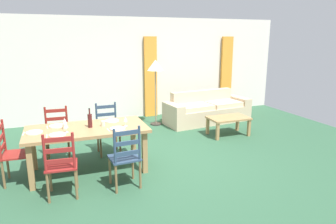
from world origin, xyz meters
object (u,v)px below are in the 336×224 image
Objects in this scene: dining_chair_head_west at (12,153)px; wine_glass_near_right at (125,120)px; dining_chair_near_right at (125,157)px; dining_chair_far_right at (108,129)px; couch at (206,111)px; dining_table at (87,133)px; wine_glass_far_left at (65,121)px; dining_chair_far_left at (57,134)px; wine_glass_near_left at (66,125)px; coffee_cup_primary at (103,124)px; coffee_cup_secondary at (65,126)px; standing_lamp at (155,69)px; dining_chair_near_left at (61,165)px; wine_bottle at (90,120)px; coffee_table at (228,120)px.

wine_glass_near_right is (1.72, -0.11, 0.38)m from dining_chair_head_west.
wine_glass_near_right is (0.16, 0.65, 0.38)m from dining_chair_near_right.
dining_chair_far_right is 3.13m from couch.
wine_glass_far_left is at bearing 159.21° from dining_table.
couch is (2.81, 2.86, -0.19)m from dining_chair_near_right.
dining_chair_far_left is 0.96m from wine_glass_near_left.
coffee_cup_primary is (0.72, -0.73, 0.32)m from dining_chair_far_left.
dining_chair_head_west is (-1.56, -0.75, 0.00)m from dining_chair_far_right.
coffee_cup_secondary reaches higher than couch.
wine_glass_near_right is (0.16, -0.86, 0.38)m from dining_chair_far_right.
dining_chair_far_left reaches higher than coffee_cup_secondary.
wine_glass_far_left is at bearing -136.28° from standing_lamp.
dining_chair_near_left is at bearing 178.05° from dining_chair_near_right.
standing_lamp is (1.66, 2.28, 0.62)m from coffee_cup_primary.
coffee_table is (3.13, 0.86, -0.51)m from wine_bottle.
dining_chair_far_right is 1.06m from wine_glass_far_left.
coffee_cup_primary is (0.58, 0.14, -0.07)m from wine_glass_near_left.
coffee_cup_secondary is (-0.01, 0.19, -0.07)m from wine_glass_near_left.
couch is (3.20, 2.08, -0.58)m from wine_bottle.
coffee_table is (4.30, 0.89, -0.12)m from dining_chair_head_west.
dining_chair_near_right is 4.02m from couch.
wine_glass_far_left is at bearing 10.45° from dining_chair_head_west.
standing_lamp is (1.31, 2.39, 0.55)m from wine_glass_near_right.
wine_glass_near_left is (-0.76, 0.63, 0.38)m from dining_chair_near_right.
dining_chair_head_west is (-1.56, 0.76, 0.00)m from dining_chair_near_right.
dining_chair_far_left reaches higher than couch.
dining_chair_far_right is 0.82m from coffee_cup_primary.
couch is (2.65, 2.21, -0.57)m from wine_glass_near_right.
standing_lamp is at bearing 47.23° from wine_glass_near_left.
dining_chair_near_left is 3.97m from coffee_table.
dining_table is 0.88m from dining_chair_far_left.
standing_lamp is at bearing 49.82° from dining_table.
couch is at bearing 86.40° from coffee_table.
dining_chair_near_right is 0.41× the size of couch.
wine_glass_far_left is 4.13m from couch.
wine_bottle reaches higher than wine_glass_near_left.
dining_chair_head_west reaches higher than coffee_cup_secondary.
coffee_cup_secondary is 0.10× the size of coffee_table.
dining_chair_head_west is 0.89m from wine_glass_near_left.
dining_table is at bearing 119.64° from dining_chair_near_right.
wine_glass_near_right is 1.00× the size of wine_glass_far_left.
dining_chair_far_right is at bearing 25.74° from dining_chair_head_west.
wine_bottle is at bearing 22.14° from wine_glass_near_left.
dining_chair_near_right is at bearing -115.76° from standing_lamp.
dining_chair_far_left is at bearing -159.94° from couch.
dining_table is 11.80× the size of wine_glass_near_left.
dining_chair_near_right is 0.59× the size of standing_lamp.
dining_chair_near_left is at bearing -155.88° from coffee_table.
coffee_cup_secondary is (-0.59, 0.05, 0.00)m from coffee_cup_primary.
dining_table is 6.01× the size of wine_bottle.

